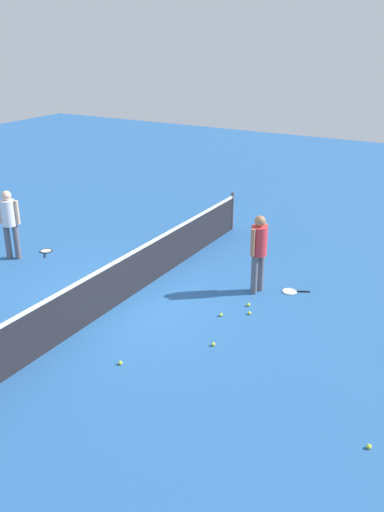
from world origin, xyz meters
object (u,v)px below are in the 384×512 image
object	(u,v)px
tennis_racket_far_player	(46,251)
tennis_ball_stray_right	(213,344)
player_far_side	(9,219)
player_near_side	(259,248)
tennis_racket_near_player	(291,291)
tennis_ball_near_player	(369,446)
tennis_ball_by_net	(221,315)
tennis_ball_baseline	(248,305)
tennis_ball_stray_left	(250,313)
tennis_ball_midcourt	(120,363)

from	to	relation	value
tennis_racket_far_player	tennis_ball_stray_right	world-z (taller)	tennis_ball_stray_right
player_far_side	tennis_racket_far_player	size ratio (longest dim) A/B	3.02
player_near_side	tennis_racket_near_player	distance (m)	1.24
tennis_ball_near_player	tennis_ball_by_net	size ratio (longest dim) A/B	1.00
tennis_racket_near_player	player_near_side	bearing A→B (deg)	118.40
tennis_ball_by_net	tennis_ball_baseline	size ratio (longest dim) A/B	1.00
tennis_racket_near_player	tennis_ball_baseline	world-z (taller)	tennis_ball_baseline
player_far_side	tennis_ball_stray_left	world-z (taller)	player_far_side
tennis_racket_near_player	tennis_ball_near_player	distance (m)	4.73
tennis_racket_near_player	tennis_ball_midcourt	xyz separation A→B (m)	(-4.02, 1.50, 0.02)
tennis_ball_by_net	tennis_ball_stray_right	bearing A→B (deg)	-160.09
tennis_racket_near_player	tennis_ball_baseline	xyz separation A→B (m)	(-1.04, 0.52, 0.02)
tennis_racket_far_player	tennis_ball_near_player	xyz separation A→B (m)	(-3.09, -8.73, 0.02)
tennis_racket_far_player	tennis_ball_midcourt	bearing A→B (deg)	-123.99
player_near_side	tennis_racket_near_player	world-z (taller)	player_near_side
player_near_side	tennis_ball_stray_left	xyz separation A→B (m)	(-1.01, -0.29, -0.98)
tennis_racket_near_player	tennis_ball_baseline	distance (m)	1.16
tennis_ball_near_player	tennis_ball_baseline	size ratio (longest dim) A/B	1.00
tennis_ball_midcourt	tennis_ball_baseline	size ratio (longest dim) A/B	1.00
tennis_ball_by_net	tennis_racket_far_player	bearing A→B (deg)	81.33
player_far_side	tennis_racket_near_player	bearing A→B (deg)	-76.33
player_near_side	tennis_ball_stray_left	bearing A→B (deg)	-163.93
tennis_ball_stray_left	tennis_ball_stray_right	xyz separation A→B (m)	(-1.38, 0.08, 0.00)
tennis_racket_far_player	tennis_ball_baseline	world-z (taller)	tennis_ball_baseline
tennis_ball_near_player	player_far_side	bearing A→B (deg)	75.27
tennis_ball_baseline	player_far_side	bearing A→B (deg)	95.17
tennis_racket_near_player	tennis_racket_far_player	distance (m)	6.22
tennis_ball_baseline	tennis_ball_midcourt	bearing A→B (deg)	161.71
tennis_racket_far_player	tennis_ball_near_player	distance (m)	9.26
tennis_ball_by_net	tennis_ball_stray_left	xyz separation A→B (m)	(0.34, -0.45, 0.00)
tennis_ball_by_net	tennis_ball_baseline	bearing A→B (deg)	-23.74
player_far_side	tennis_ball_baseline	size ratio (longest dim) A/B	25.76
tennis_ball_midcourt	tennis_ball_stray_left	distance (m)	2.90
tennis_ball_by_net	tennis_ball_midcourt	world-z (taller)	same
tennis_ball_midcourt	tennis_ball_stray_right	xyz separation A→B (m)	(1.29, -1.07, 0.00)
tennis_ball_stray_left	tennis_ball_stray_right	distance (m)	1.38
tennis_racket_near_player	tennis_racket_far_player	size ratio (longest dim) A/B	1.06
player_near_side	tennis_ball_by_net	distance (m)	1.67
tennis_ball_near_player	tennis_ball_baseline	xyz separation A→B (m)	(2.93, 3.09, 0.00)
player_far_side	tennis_ball_near_player	bearing A→B (deg)	-104.73
tennis_ball_near_player	tennis_ball_midcourt	distance (m)	4.07
player_near_side	tennis_ball_stray_right	size ratio (longest dim) A/B	25.76
tennis_racket_far_player	tennis_ball_midcourt	distance (m)	5.61
tennis_ball_by_net	tennis_ball_stray_left	world-z (taller)	same
player_near_side	player_far_side	xyz separation A→B (m)	(-1.24, 5.88, 0.00)
player_far_side	tennis_racket_far_player	distance (m)	1.27
player_far_side	tennis_ball_midcourt	xyz separation A→B (m)	(-2.43, -5.02, -0.98)
tennis_ball_stray_left	tennis_racket_near_player	bearing A→B (deg)	-14.61
tennis_racket_near_player	tennis_ball_by_net	distance (m)	1.88
player_near_side	tennis_ball_midcourt	size ratio (longest dim) A/B	25.76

